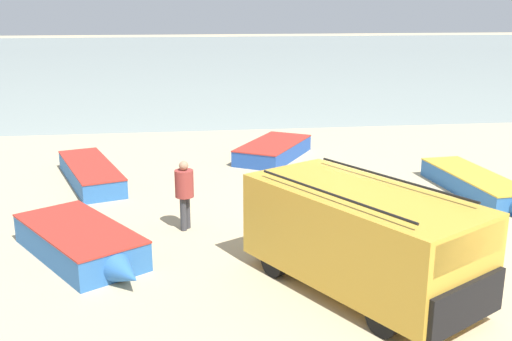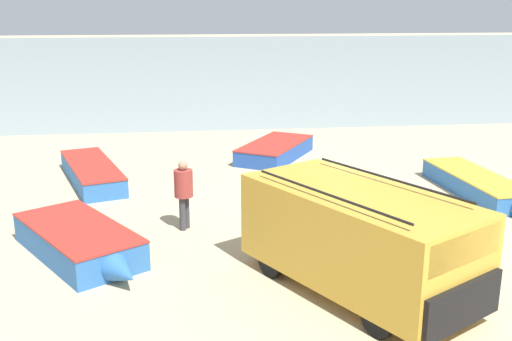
# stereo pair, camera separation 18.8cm
# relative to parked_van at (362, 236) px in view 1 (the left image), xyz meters

# --- Properties ---
(ground_plane) EXTENTS (200.00, 200.00, 0.00)m
(ground_plane) POSITION_rel_parked_van_xyz_m (1.43, 3.77, -1.13)
(ground_plane) COLOR tan
(sea_water) EXTENTS (120.00, 80.00, 0.01)m
(sea_water) POSITION_rel_parked_van_xyz_m (1.43, 55.77, -1.13)
(sea_water) COLOR #99A89E
(sea_water) RESTS_ON ground_plane
(parked_van) EXTENTS (4.24, 5.23, 2.16)m
(parked_van) POSITION_rel_parked_van_xyz_m (0.00, 0.00, 0.00)
(parked_van) COLOR gold
(parked_van) RESTS_ON ground_plane
(fishing_rowboat_0) EXTENTS (2.62, 5.42, 0.59)m
(fishing_rowboat_0) POSITION_rel_parked_van_xyz_m (-6.30, 8.49, -0.83)
(fishing_rowboat_0) COLOR #2D66AD
(fishing_rowboat_0) RESTS_ON ground_plane
(fishing_rowboat_1) EXTENTS (1.66, 5.18, 0.57)m
(fishing_rowboat_1) POSITION_rel_parked_van_xyz_m (5.31, 5.49, -0.85)
(fishing_rowboat_1) COLOR #2D66AD
(fishing_rowboat_1) RESTS_ON ground_plane
(fishing_rowboat_2) EXTENTS (3.33, 4.27, 0.68)m
(fishing_rowboat_2) POSITION_rel_parked_van_xyz_m (-5.65, 2.31, -0.79)
(fishing_rowboat_2) COLOR #2D66AD
(fishing_rowboat_2) RESTS_ON ground_plane
(fishing_rowboat_3) EXTENTS (3.33, 4.33, 0.58)m
(fishing_rowboat_3) POSITION_rel_parked_van_xyz_m (0.06, 10.72, -0.84)
(fishing_rowboat_3) COLOR #234CA3
(fishing_rowboat_3) RESTS_ON ground_plane
(fisherman_2) EXTENTS (0.46, 0.46, 1.77)m
(fisherman_2) POSITION_rel_parked_van_xyz_m (-3.34, 3.76, -0.07)
(fisherman_2) COLOR #38383D
(fisherman_2) RESTS_ON ground_plane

